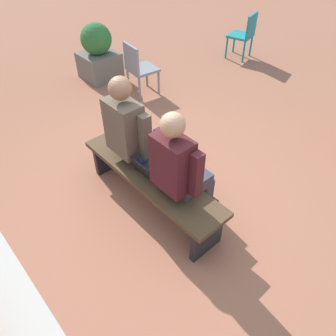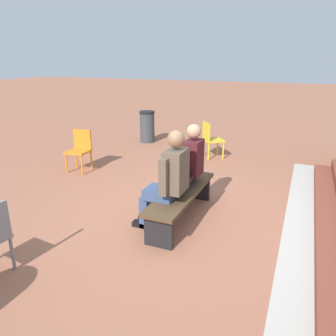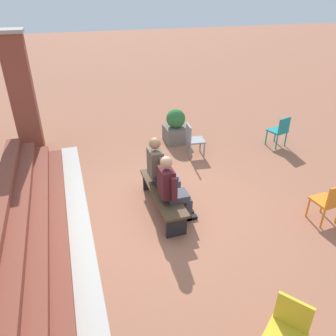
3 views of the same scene
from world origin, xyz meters
TOP-DOWN VIEW (x-y plane):
  - ground_plane at (0.00, 0.00)m, footprint 60.00×60.00m
  - concrete_strip at (0.01, 1.59)m, footprint 6.94×0.40m
  - brick_steps at (0.01, 2.54)m, footprint 6.14×1.20m
  - brick_pillar_right_of_steps at (3.70, 2.49)m, footprint 0.64×0.64m
  - bench at (0.01, 0.00)m, footprint 1.80×0.44m
  - person_student at (-0.35, -0.07)m, footprint 0.54×0.68m
  - person_adult at (0.35, -0.07)m, footprint 0.57×0.72m
  - laptop at (0.03, 0.01)m, footprint 0.32×0.29m
  - plastic_chair_far_right at (-3.18, -0.48)m, footprint 0.59×0.59m
  - plastic_chair_far_left at (2.02, -1.41)m, footprint 0.47×0.47m
  - plastic_chair_mid_courtyard at (-1.27, -2.72)m, footprint 0.45×0.45m
  - plastic_chair_near_bench_left at (1.84, -3.83)m, footprint 0.52×0.52m
  - planter at (2.98, -1.28)m, footprint 0.60×0.60m

SIDE VIEW (x-z plane):
  - ground_plane at x=0.00m, z-range 0.00..0.00m
  - concrete_strip at x=0.01m, z-range 0.00..0.01m
  - brick_steps at x=0.01m, z-range -0.07..0.52m
  - bench at x=0.01m, z-range 0.13..0.58m
  - planter at x=2.98m, z-range -0.03..0.91m
  - plastic_chair_far_right at x=-3.18m, z-range 0.06..0.90m
  - plastic_chair_far_left at x=2.02m, z-range 0.06..0.90m
  - plastic_chair_mid_courtyard at x=-1.27m, z-range 0.06..0.90m
  - plastic_chair_near_bench_left at x=1.84m, z-range 0.06..0.90m
  - laptop at x=0.03m, z-range 0.39..0.61m
  - person_student at x=-0.35m, z-range 0.05..1.39m
  - person_adult at x=0.35m, z-range 0.04..1.43m
  - brick_pillar_right_of_steps at x=3.70m, z-range 0.01..3.00m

